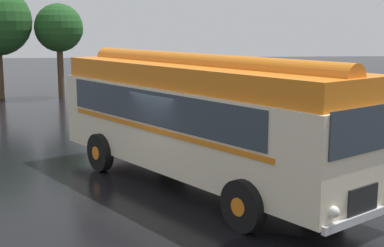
{
  "coord_description": "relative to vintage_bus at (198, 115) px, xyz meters",
  "views": [
    {
      "loc": [
        -0.9,
        -13.54,
        4.16
      ],
      "look_at": [
        0.52,
        1.56,
        1.4
      ],
      "focal_mm": 50.0,
      "sensor_mm": 36.0,
      "label": 1
    }
  ],
  "objects": [
    {
      "name": "vintage_bus",
      "position": [
        0.0,
        0.0,
        0.0
      ],
      "size": [
        7.54,
        9.79,
        3.49
      ],
      "color": "beige",
      "rests_on": "ground"
    },
    {
      "name": "car_mid_left",
      "position": [
        -0.25,
        13.41,
        -1.05
      ],
      "size": [
        2.22,
        4.33,
        1.66
      ],
      "color": "#B7BABF",
      "rests_on": "ground"
    },
    {
      "name": "car_mid_right",
      "position": [
        2.59,
        12.74,
        -1.05
      ],
      "size": [
        2.4,
        4.4,
        1.66
      ],
      "color": "#4C5156",
      "rests_on": "ground"
    },
    {
      "name": "car_near_left",
      "position": [
        -2.92,
        13.28,
        -1.05
      ],
      "size": [
        2.42,
        4.41,
        1.66
      ],
      "color": "maroon",
      "rests_on": "ground"
    },
    {
      "name": "tree_centre",
      "position": [
        -6.12,
        18.68,
        2.14
      ],
      "size": [
        2.82,
        2.81,
        5.5
      ],
      "color": "#4C3823",
      "rests_on": "ground"
    },
    {
      "name": "ground_plane",
      "position": [
        -0.53,
        -0.05,
        -1.89
      ],
      "size": [
        120.0,
        120.0,
        0.0
      ],
      "primitive_type": "plane",
      "color": "black"
    }
  ]
}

